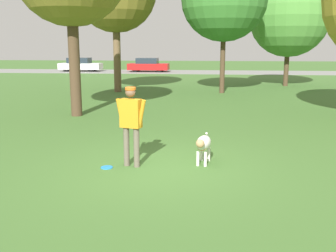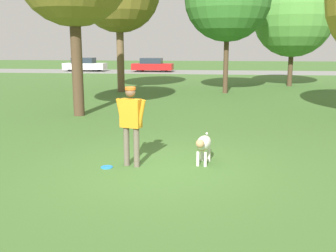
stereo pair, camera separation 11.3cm
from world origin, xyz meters
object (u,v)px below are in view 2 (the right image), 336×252
at_px(person, 131,119).
at_px(parked_car_red, 152,65).
at_px(frisbee, 107,167).
at_px(parked_car_white, 85,65).
at_px(tree_far_right, 293,17).
at_px(dog, 203,144).

xyz_separation_m(person, parked_car_red, (-4.39, 31.44, -0.40)).
height_order(frisbee, parked_car_white, parked_car_white).
bearing_deg(tree_far_right, frisbee, -111.47).
bearing_deg(parked_car_red, frisbee, -81.85).
bearing_deg(person, parked_car_red, 114.67).
bearing_deg(person, frisbee, -144.23).
bearing_deg(frisbee, person, 19.06).
bearing_deg(parked_car_white, frisbee, -70.46).
height_order(frisbee, tree_far_right, tree_far_right).
xyz_separation_m(frisbee, parked_car_red, (-3.86, 31.62, 0.66)).
bearing_deg(parked_car_red, person, -80.86).
distance_m(dog, frisbee, 2.23).
bearing_deg(parked_car_white, dog, -66.75).
height_order(dog, frisbee, dog).
distance_m(dog, parked_car_red, 31.67).
relative_size(tree_far_right, parked_car_red, 1.70).
relative_size(person, dog, 1.58).
bearing_deg(person, tree_far_right, 86.48).
relative_size(tree_far_right, parked_car_white, 1.63).
relative_size(dog, tree_far_right, 0.16).
xyz_separation_m(person, parked_car_white, (-11.44, 31.34, -0.39)).
xyz_separation_m(dog, parked_car_white, (-13.04, 31.00, 0.22)).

